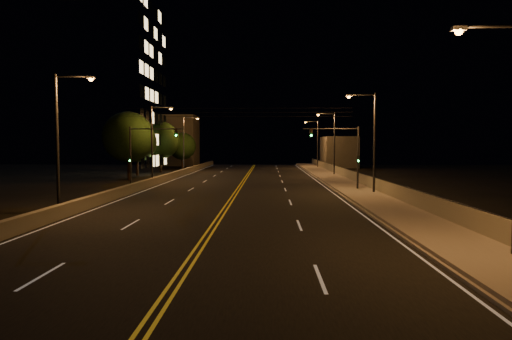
{
  "coord_description": "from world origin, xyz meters",
  "views": [
    {
      "loc": [
        2.83,
        -11.96,
        4.27
      ],
      "look_at": [
        2.0,
        18.0,
        2.5
      ],
      "focal_mm": 30.0,
      "sensor_mm": 36.0,
      "label": 1
    }
  ],
  "objects_px": {
    "streetlight_5": "(154,138)",
    "streetlight_6": "(186,140)",
    "streetlight_1": "(371,136)",
    "streetlight_3": "(316,141)",
    "streetlight_0": "(510,124)",
    "building_tower": "(70,86)",
    "streetlight_4": "(62,133)",
    "traffic_signal_right": "(347,150)",
    "traffic_signal_left": "(141,150)",
    "streetlight_2": "(332,139)",
    "tree_1": "(137,142)",
    "tree_2": "(160,140)",
    "tree_0": "(128,137)",
    "tree_3": "(182,146)"
  },
  "relations": [
    {
      "from": "streetlight_0",
      "to": "traffic_signal_right",
      "type": "xyz_separation_m",
      "value": [
        -1.53,
        23.32,
        -1.24
      ]
    },
    {
      "from": "tree_1",
      "to": "building_tower",
      "type": "bearing_deg",
      "value": 171.37
    },
    {
      "from": "tree_3",
      "to": "streetlight_1",
      "type": "bearing_deg",
      "value": -57.91
    },
    {
      "from": "streetlight_1",
      "to": "streetlight_2",
      "type": "height_order",
      "value": "same"
    },
    {
      "from": "streetlight_0",
      "to": "tree_1",
      "type": "distance_m",
      "value": 50.66
    },
    {
      "from": "streetlight_1",
      "to": "tree_1",
      "type": "distance_m",
      "value": 34.91
    },
    {
      "from": "streetlight_3",
      "to": "tree_1",
      "type": "relative_size",
      "value": 1.18
    },
    {
      "from": "streetlight_3",
      "to": "tree_1",
      "type": "distance_m",
      "value": 32.56
    },
    {
      "from": "building_tower",
      "to": "tree_2",
      "type": "height_order",
      "value": "building_tower"
    },
    {
      "from": "traffic_signal_left",
      "to": "tree_1",
      "type": "xyz_separation_m",
      "value": [
        -6.48,
        19.69,
        0.85
      ]
    },
    {
      "from": "streetlight_2",
      "to": "tree_0",
      "type": "height_order",
      "value": "streetlight_2"
    },
    {
      "from": "streetlight_4",
      "to": "building_tower",
      "type": "height_order",
      "value": "building_tower"
    },
    {
      "from": "tree_0",
      "to": "building_tower",
      "type": "bearing_deg",
      "value": 140.62
    },
    {
      "from": "tree_3",
      "to": "tree_2",
      "type": "bearing_deg",
      "value": -104.04
    },
    {
      "from": "streetlight_4",
      "to": "tree_3",
      "type": "xyz_separation_m",
      "value": [
        -2.08,
        47.58,
        -0.97
      ]
    },
    {
      "from": "traffic_signal_right",
      "to": "traffic_signal_left",
      "type": "relative_size",
      "value": 1.0
    },
    {
      "from": "streetlight_6",
      "to": "building_tower",
      "type": "height_order",
      "value": "building_tower"
    },
    {
      "from": "streetlight_4",
      "to": "streetlight_5",
      "type": "bearing_deg",
      "value": 90.0
    },
    {
      "from": "tree_1",
      "to": "traffic_signal_left",
      "type": "bearing_deg",
      "value": -71.79
    },
    {
      "from": "streetlight_2",
      "to": "traffic_signal_right",
      "type": "distance_m",
      "value": 19.07
    },
    {
      "from": "tree_1",
      "to": "streetlight_5",
      "type": "bearing_deg",
      "value": -63.9
    },
    {
      "from": "streetlight_5",
      "to": "traffic_signal_left",
      "type": "bearing_deg",
      "value": -82.68
    },
    {
      "from": "tree_1",
      "to": "tree_2",
      "type": "relative_size",
      "value": 0.92
    },
    {
      "from": "streetlight_2",
      "to": "streetlight_6",
      "type": "bearing_deg",
      "value": 159.53
    },
    {
      "from": "streetlight_1",
      "to": "streetlight_3",
      "type": "height_order",
      "value": "same"
    },
    {
      "from": "streetlight_4",
      "to": "streetlight_5",
      "type": "xyz_separation_m",
      "value": [
        0.0,
        21.6,
        0.0
      ]
    },
    {
      "from": "building_tower",
      "to": "streetlight_0",
      "type": "bearing_deg",
      "value": -50.52
    },
    {
      "from": "streetlight_6",
      "to": "traffic_signal_right",
      "type": "relative_size",
      "value": 1.45
    },
    {
      "from": "streetlight_5",
      "to": "streetlight_6",
      "type": "relative_size",
      "value": 1.0
    },
    {
      "from": "streetlight_5",
      "to": "tree_0",
      "type": "distance_m",
      "value": 5.09
    },
    {
      "from": "traffic_signal_left",
      "to": "tree_0",
      "type": "bearing_deg",
      "value": 113.15
    },
    {
      "from": "streetlight_1",
      "to": "tree_3",
      "type": "height_order",
      "value": "streetlight_1"
    },
    {
      "from": "streetlight_0",
      "to": "tree_3",
      "type": "height_order",
      "value": "streetlight_0"
    },
    {
      "from": "streetlight_1",
      "to": "tree_2",
      "type": "relative_size",
      "value": 1.08
    },
    {
      "from": "streetlight_0",
      "to": "tree_1",
      "type": "bearing_deg",
      "value": 121.89
    },
    {
      "from": "streetlight_2",
      "to": "streetlight_5",
      "type": "xyz_separation_m",
      "value": [
        -21.41,
        -10.2,
        0.0
      ]
    },
    {
      "from": "streetlight_4",
      "to": "traffic_signal_left",
      "type": "height_order",
      "value": "streetlight_4"
    },
    {
      "from": "streetlight_4",
      "to": "tree_0",
      "type": "bearing_deg",
      "value": 99.12
    },
    {
      "from": "traffic_signal_right",
      "to": "tree_1",
      "type": "xyz_separation_m",
      "value": [
        -25.24,
        19.69,
        0.85
      ]
    },
    {
      "from": "streetlight_4",
      "to": "tree_1",
      "type": "relative_size",
      "value": 1.18
    },
    {
      "from": "traffic_signal_left",
      "to": "building_tower",
      "type": "xyz_separation_m",
      "value": [
        -16.38,
        21.19,
        8.82
      ]
    },
    {
      "from": "streetlight_6",
      "to": "tree_0",
      "type": "relative_size",
      "value": 1.04
    },
    {
      "from": "streetlight_2",
      "to": "streetlight_5",
      "type": "relative_size",
      "value": 1.0
    },
    {
      "from": "streetlight_3",
      "to": "streetlight_4",
      "type": "relative_size",
      "value": 1.0
    },
    {
      "from": "streetlight_0",
      "to": "building_tower",
      "type": "distance_m",
      "value": 58.17
    },
    {
      "from": "streetlight_6",
      "to": "tree_1",
      "type": "xyz_separation_m",
      "value": [
        -5.35,
        -7.27,
        -0.39
      ]
    },
    {
      "from": "streetlight_3",
      "to": "streetlight_5",
      "type": "relative_size",
      "value": 1.0
    },
    {
      "from": "streetlight_6",
      "to": "building_tower",
      "type": "distance_m",
      "value": 17.98
    },
    {
      "from": "streetlight_2",
      "to": "traffic_signal_left",
      "type": "height_order",
      "value": "streetlight_2"
    },
    {
      "from": "tree_0",
      "to": "streetlight_6",
      "type": "bearing_deg",
      "value": 75.18
    }
  ]
}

